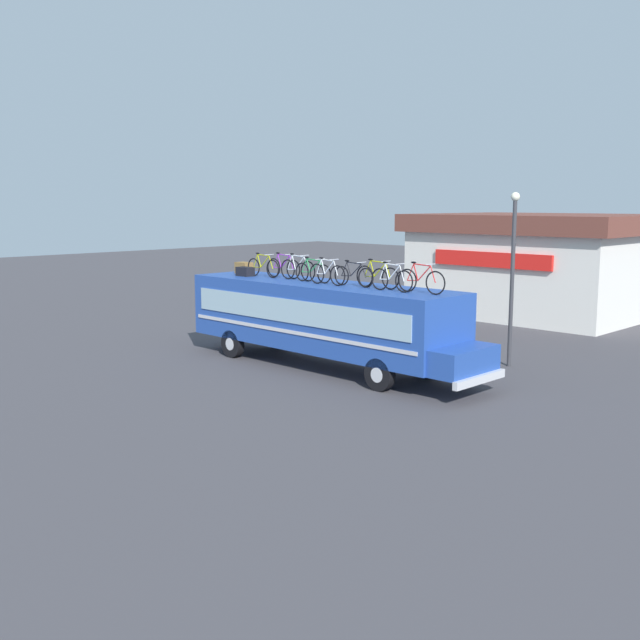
{
  "coord_description": "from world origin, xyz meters",
  "views": [
    {
      "loc": [
        18.05,
        -18.14,
        5.65
      ],
      "look_at": [
        0.01,
        0.0,
        1.63
      ],
      "focal_mm": 42.25,
      "sensor_mm": 36.0,
      "label": 1
    }
  ],
  "objects_px": {
    "luggage_bag_1": "(244,268)",
    "rooftop_bicycle_2": "(283,267)",
    "rooftop_bicycle_6": "(353,276)",
    "rooftop_bicycle_1": "(263,267)",
    "rooftop_bicycle_7": "(377,276)",
    "bus": "(323,317)",
    "rooftop_bicycle_8": "(392,279)",
    "rooftop_bicycle_9": "(421,280)",
    "luggage_bag_2": "(245,272)",
    "rooftop_bicycle_3": "(298,269)",
    "street_lamp": "(513,267)",
    "rooftop_bicycle_4": "(313,272)",
    "rooftop_bicycle_5": "(327,274)"
  },
  "relations": [
    {
      "from": "luggage_bag_1",
      "to": "rooftop_bicycle_9",
      "type": "relative_size",
      "value": 0.35
    },
    {
      "from": "bus",
      "to": "rooftop_bicycle_6",
      "type": "xyz_separation_m",
      "value": [
        1.41,
        -0.04,
        1.52
      ]
    },
    {
      "from": "street_lamp",
      "to": "rooftop_bicycle_7",
      "type": "bearing_deg",
      "value": -115.29
    },
    {
      "from": "bus",
      "to": "rooftop_bicycle_7",
      "type": "height_order",
      "value": "rooftop_bicycle_7"
    },
    {
      "from": "rooftop_bicycle_2",
      "to": "rooftop_bicycle_4",
      "type": "bearing_deg",
      "value": -8.99
    },
    {
      "from": "rooftop_bicycle_6",
      "to": "rooftop_bicycle_1",
      "type": "bearing_deg",
      "value": -179.7
    },
    {
      "from": "rooftop_bicycle_9",
      "to": "rooftop_bicycle_2",
      "type": "bearing_deg",
      "value": 178.1
    },
    {
      "from": "luggage_bag_2",
      "to": "rooftop_bicycle_2",
      "type": "bearing_deg",
      "value": 17.93
    },
    {
      "from": "rooftop_bicycle_7",
      "to": "rooftop_bicycle_8",
      "type": "bearing_deg",
      "value": -20.88
    },
    {
      "from": "luggage_bag_2",
      "to": "street_lamp",
      "type": "distance_m",
      "value": 9.67
    },
    {
      "from": "luggage_bag_2",
      "to": "rooftop_bicycle_4",
      "type": "relative_size",
      "value": 0.38
    },
    {
      "from": "rooftop_bicycle_6",
      "to": "rooftop_bicycle_4",
      "type": "bearing_deg",
      "value": -179.14
    },
    {
      "from": "rooftop_bicycle_9",
      "to": "rooftop_bicycle_1",
      "type": "bearing_deg",
      "value": -179.44
    },
    {
      "from": "rooftop_bicycle_2",
      "to": "rooftop_bicycle_5",
      "type": "bearing_deg",
      "value": -10.78
    },
    {
      "from": "rooftop_bicycle_7",
      "to": "rooftop_bicycle_9",
      "type": "height_order",
      "value": "rooftop_bicycle_9"
    },
    {
      "from": "luggage_bag_2",
      "to": "rooftop_bicycle_3",
      "type": "height_order",
      "value": "rooftop_bicycle_3"
    },
    {
      "from": "bus",
      "to": "rooftop_bicycle_5",
      "type": "relative_size",
      "value": 7.28
    },
    {
      "from": "bus",
      "to": "street_lamp",
      "type": "distance_m",
      "value": 6.69
    },
    {
      "from": "rooftop_bicycle_4",
      "to": "rooftop_bicycle_7",
      "type": "height_order",
      "value": "rooftop_bicycle_7"
    },
    {
      "from": "rooftop_bicycle_6",
      "to": "rooftop_bicycle_9",
      "type": "distance_m",
      "value": 2.71
    },
    {
      "from": "rooftop_bicycle_2",
      "to": "rooftop_bicycle_4",
      "type": "height_order",
      "value": "rooftop_bicycle_2"
    },
    {
      "from": "bus",
      "to": "rooftop_bicycle_8",
      "type": "xyz_separation_m",
      "value": [
        3.17,
        -0.22,
        1.54
      ]
    },
    {
      "from": "luggage_bag_1",
      "to": "rooftop_bicycle_4",
      "type": "distance_m",
      "value": 4.21
    },
    {
      "from": "luggage_bag_2",
      "to": "rooftop_bicycle_2",
      "type": "distance_m",
      "value": 1.65
    },
    {
      "from": "rooftop_bicycle_8",
      "to": "rooftop_bicycle_4",
      "type": "bearing_deg",
      "value": 177.62
    },
    {
      "from": "rooftop_bicycle_5",
      "to": "rooftop_bicycle_6",
      "type": "distance_m",
      "value": 0.99
    },
    {
      "from": "bus",
      "to": "rooftop_bicycle_2",
      "type": "height_order",
      "value": "rooftop_bicycle_2"
    },
    {
      "from": "rooftop_bicycle_2",
      "to": "rooftop_bicycle_8",
      "type": "distance_m",
      "value": 5.45
    },
    {
      "from": "bus",
      "to": "rooftop_bicycle_6",
      "type": "bearing_deg",
      "value": -1.61
    },
    {
      "from": "rooftop_bicycle_1",
      "to": "rooftop_bicycle_6",
      "type": "distance_m",
      "value": 4.48
    },
    {
      "from": "rooftop_bicycle_1",
      "to": "rooftop_bicycle_8",
      "type": "distance_m",
      "value": 6.23
    },
    {
      "from": "rooftop_bicycle_5",
      "to": "rooftop_bicycle_4",
      "type": "bearing_deg",
      "value": 165.71
    },
    {
      "from": "luggage_bag_2",
      "to": "rooftop_bicycle_3",
      "type": "bearing_deg",
      "value": 7.19
    },
    {
      "from": "rooftop_bicycle_7",
      "to": "street_lamp",
      "type": "height_order",
      "value": "street_lamp"
    },
    {
      "from": "luggage_bag_1",
      "to": "rooftop_bicycle_8",
      "type": "height_order",
      "value": "rooftop_bicycle_8"
    },
    {
      "from": "rooftop_bicycle_1",
      "to": "street_lamp",
      "type": "distance_m",
      "value": 8.9
    },
    {
      "from": "rooftop_bicycle_1",
      "to": "rooftop_bicycle_8",
      "type": "height_order",
      "value": "rooftop_bicycle_8"
    },
    {
      "from": "luggage_bag_1",
      "to": "rooftop_bicycle_1",
      "type": "height_order",
      "value": "rooftop_bicycle_1"
    },
    {
      "from": "rooftop_bicycle_1",
      "to": "rooftop_bicycle_7",
      "type": "relative_size",
      "value": 0.97
    },
    {
      "from": "luggage_bag_1",
      "to": "rooftop_bicycle_2",
      "type": "distance_m",
      "value": 2.39
    },
    {
      "from": "luggage_bag_1",
      "to": "rooftop_bicycle_2",
      "type": "relative_size",
      "value": 0.36
    },
    {
      "from": "rooftop_bicycle_2",
      "to": "rooftop_bicycle_7",
      "type": "height_order",
      "value": "rooftop_bicycle_7"
    },
    {
      "from": "rooftop_bicycle_4",
      "to": "rooftop_bicycle_8",
      "type": "relative_size",
      "value": 1.04
    },
    {
      "from": "rooftop_bicycle_7",
      "to": "rooftop_bicycle_8",
      "type": "distance_m",
      "value": 0.92
    },
    {
      "from": "bus",
      "to": "rooftop_bicycle_2",
      "type": "distance_m",
      "value": 2.75
    },
    {
      "from": "rooftop_bicycle_9",
      "to": "luggage_bag_2",
      "type": "bearing_deg",
      "value": -177.89
    },
    {
      "from": "luggage_bag_2",
      "to": "street_lamp",
      "type": "height_order",
      "value": "street_lamp"
    },
    {
      "from": "rooftop_bicycle_7",
      "to": "rooftop_bicycle_9",
      "type": "bearing_deg",
      "value": -3.27
    },
    {
      "from": "rooftop_bicycle_9",
      "to": "rooftop_bicycle_7",
      "type": "bearing_deg",
      "value": 176.73
    },
    {
      "from": "rooftop_bicycle_4",
      "to": "rooftop_bicycle_9",
      "type": "bearing_deg",
      "value": 0.94
    }
  ]
}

